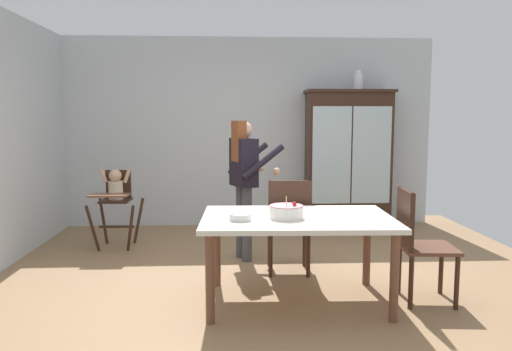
% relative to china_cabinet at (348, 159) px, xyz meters
% --- Properties ---
extents(ground_plane, '(6.24, 6.24, 0.00)m').
position_rel_china_cabinet_xyz_m(ground_plane, '(-1.41, -2.37, -0.98)').
color(ground_plane, '#93704C').
extents(wall_back, '(5.32, 0.06, 2.70)m').
position_rel_china_cabinet_xyz_m(wall_back, '(-1.41, 0.26, 0.37)').
color(wall_back, silver).
rests_on(wall_back, ground_plane).
extents(china_cabinet, '(1.23, 0.48, 1.95)m').
position_rel_china_cabinet_xyz_m(china_cabinet, '(0.00, 0.00, 0.00)').
color(china_cabinet, '#382116').
rests_on(china_cabinet, ground_plane).
extents(ceramic_vase, '(0.13, 0.13, 0.27)m').
position_rel_china_cabinet_xyz_m(ceramic_vase, '(0.12, 0.00, 1.09)').
color(ceramic_vase, white).
rests_on(ceramic_vase, china_cabinet).
extents(high_chair_with_toddler, '(0.59, 0.69, 0.95)m').
position_rel_china_cabinet_xyz_m(high_chair_with_toddler, '(-3.05, -0.94, -0.33)').
color(high_chair_with_toddler, '#382116').
rests_on(high_chair_with_toddler, ground_plane).
extents(adult_person, '(0.63, 0.62, 1.53)m').
position_rel_china_cabinet_xyz_m(adult_person, '(-1.51, -1.53, -0.01)').
color(adult_person, '#47474C').
rests_on(adult_person, ground_plane).
extents(dining_table, '(1.62, 1.08, 0.74)m').
position_rel_china_cabinet_xyz_m(dining_table, '(-1.11, -2.83, -0.33)').
color(dining_table, silver).
rests_on(dining_table, ground_plane).
extents(birthday_cake, '(0.28, 0.28, 0.19)m').
position_rel_china_cabinet_xyz_m(birthday_cake, '(-1.21, -2.90, -0.19)').
color(birthday_cake, white).
rests_on(birthday_cake, dining_table).
extents(serving_bowl, '(0.18, 0.18, 0.05)m').
position_rel_china_cabinet_xyz_m(serving_bowl, '(-1.59, -2.95, -0.21)').
color(serving_bowl, silver).
rests_on(serving_bowl, dining_table).
extents(dining_chair_far_side, '(0.46, 0.46, 0.96)m').
position_rel_china_cabinet_xyz_m(dining_chair_far_side, '(-1.09, -2.09, -0.42)').
color(dining_chair_far_side, '#382116').
rests_on(dining_chair_far_side, ground_plane).
extents(dining_chair_right_end, '(0.48, 0.48, 0.96)m').
position_rel_china_cabinet_xyz_m(dining_chair_right_end, '(-0.10, -2.86, -0.42)').
color(dining_chair_right_end, '#382116').
rests_on(dining_chair_right_end, ground_plane).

